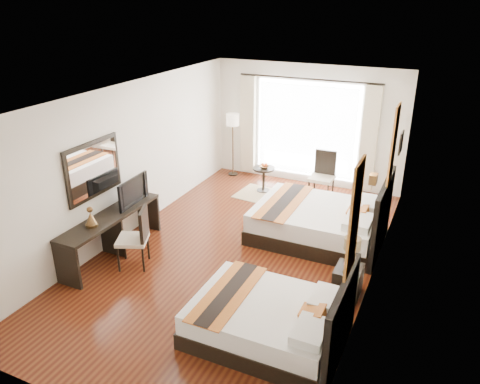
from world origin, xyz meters
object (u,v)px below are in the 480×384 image
at_px(floor_lamp, 233,124).
at_px(television, 129,191).
at_px(window_chair, 321,185).
at_px(side_table, 264,180).
at_px(vase, 347,269).
at_px(console_desk, 112,235).
at_px(bed_near, 272,319).
at_px(fruit_bowl, 264,167).
at_px(table_lamp, 352,246).
at_px(bed_far, 322,222).
at_px(nightstand, 348,281).
at_px(desk_chair, 135,248).

bearing_deg(floor_lamp, television, -92.88).
relative_size(television, window_chair, 0.79).
distance_m(side_table, window_chair, 1.33).
xyz_separation_m(vase, console_desk, (-3.99, -0.32, -0.19)).
distance_m(bed_near, fruit_bowl, 4.99).
distance_m(table_lamp, television, 3.96).
relative_size(console_desk, side_table, 3.83).
bearing_deg(side_table, window_chair, 5.05).
height_order(bed_near, television, television).
height_order(bed_far, floor_lamp, floor_lamp).
bearing_deg(fruit_bowl, nightstand, -50.14).
relative_size(console_desk, window_chair, 2.04).
bearing_deg(table_lamp, vase, -86.64).
height_order(bed_near, side_table, bed_near).
height_order(console_desk, television, television).
height_order(television, floor_lamp, floor_lamp).
bearing_deg(console_desk, nightstand, 7.49).
relative_size(floor_lamp, side_table, 2.71).
distance_m(bed_near, side_table, 5.00).
relative_size(bed_far, table_lamp, 5.88).
relative_size(bed_near, desk_chair, 1.91).
height_order(vase, fruit_bowl, vase).
distance_m(bed_far, floor_lamp, 3.85).
height_order(bed_near, floor_lamp, floor_lamp).
bearing_deg(bed_far, bed_near, -86.81).
bearing_deg(television, vase, -96.37).
bearing_deg(side_table, table_lamp, -49.00).
bearing_deg(floor_lamp, console_desk, -92.78).
xyz_separation_m(table_lamp, fruit_bowl, (-2.65, 3.04, -0.17)).
xyz_separation_m(console_desk, floor_lamp, (0.21, 4.40, 0.93)).
distance_m(floor_lamp, side_table, 1.64).
xyz_separation_m(nightstand, console_desk, (-3.99, -0.52, 0.15)).
distance_m(side_table, fruit_bowl, 0.31).
bearing_deg(table_lamp, side_table, 131.00).
distance_m(table_lamp, side_table, 4.08).
bearing_deg(window_chair, floor_lamp, -101.67).
xyz_separation_m(bed_far, nightstand, (0.85, -1.57, -0.11)).
relative_size(bed_near, window_chair, 1.84).
bearing_deg(nightstand, console_desk, -172.51).
height_order(bed_far, console_desk, bed_far).
xyz_separation_m(bed_near, nightstand, (0.69, 1.38, -0.06)).
bearing_deg(bed_far, side_table, 138.13).
bearing_deg(console_desk, bed_near, -14.60).
bearing_deg(window_chair, television, -37.36).
bearing_deg(bed_far, desk_chair, -139.01).
xyz_separation_m(nightstand, floor_lamp, (-3.77, 3.87, 1.08)).
bearing_deg(floor_lamp, bed_near, -59.57).
relative_size(bed_far, fruit_bowl, 11.15).
xyz_separation_m(desk_chair, window_chair, (2.07, 3.98, 0.01)).
relative_size(vase, window_chair, 0.12).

